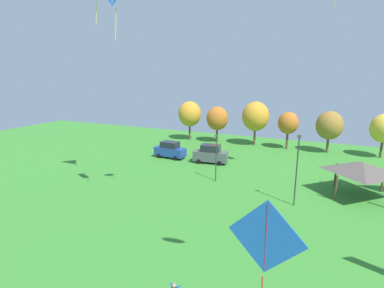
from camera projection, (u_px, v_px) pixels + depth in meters
kite_flying_7 at (266, 241)px, 11.37m from camera, size 3.05×0.48×6.16m
parked_car_leftmost at (170, 150)px, 44.60m from camera, size 4.79×2.18×2.48m
parked_car_second_from_left at (211, 154)px, 41.98m from camera, size 4.94×2.47×2.64m
park_pavilion at (362, 167)px, 30.07m from camera, size 5.86×5.74×3.60m
light_post_0 at (297, 167)px, 27.71m from camera, size 0.36×0.20×6.88m
light_post_2 at (216, 155)px, 34.37m from camera, size 0.36×0.20×5.52m
treeline_tree_0 at (190, 114)px, 56.18m from camera, size 4.27×4.27×7.31m
treeline_tree_1 at (217, 118)px, 54.47m from camera, size 3.95×3.95×6.56m
treeline_tree_2 at (255, 116)px, 51.78m from camera, size 4.64×4.64×7.67m
treeline_tree_3 at (288, 123)px, 49.29m from camera, size 3.33×3.33×6.23m
treeline_tree_4 at (329, 125)px, 46.82m from camera, size 4.07×4.07×6.65m
treeline_tree_5 at (384, 128)px, 43.96m from camera, size 3.90×3.90×6.60m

